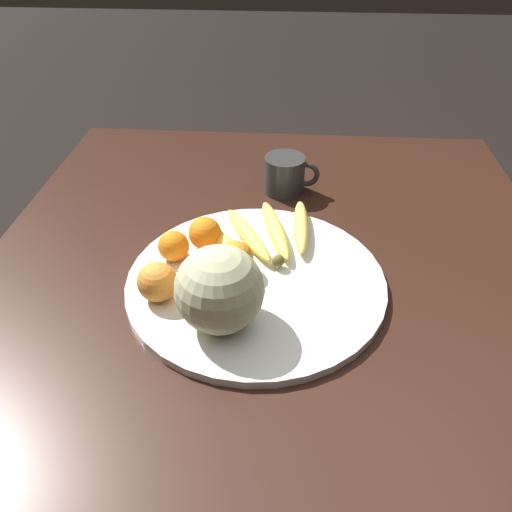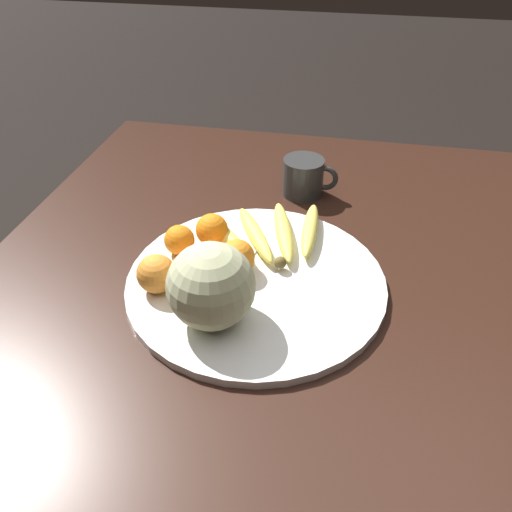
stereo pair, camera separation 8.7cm
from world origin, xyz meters
TOP-DOWN VIEW (x-y plane):
  - ground_plane at (0.00, 0.00)m, footprint 12.00×12.00m
  - kitchen_table at (0.00, 0.00)m, footprint 1.27×1.13m
  - fruit_bowl at (-0.03, 0.03)m, footprint 0.47×0.47m
  - melon at (-0.15, 0.08)m, footprint 0.14×0.14m
  - banana_bunch at (0.08, 0.03)m, footprint 0.24×0.25m
  - orange_front_left at (-0.06, 0.11)m, footprint 0.06×0.06m
  - orange_front_right at (0.06, 0.13)m, footprint 0.06×0.06m
  - orange_mid_center at (-0.02, 0.07)m, footprint 0.07×0.07m
  - orange_back_left at (-0.10, 0.19)m, footprint 0.07×0.07m
  - orange_back_right at (0.01, 0.19)m, footprint 0.06×0.06m
  - produce_tag at (0.02, 0.06)m, footprint 0.09×0.04m
  - ceramic_mug at (0.31, -0.02)m, footprint 0.09×0.13m

SIDE VIEW (x-z plane):
  - ground_plane at x=0.00m, z-range 0.00..0.00m
  - kitchen_table at x=0.00m, z-range 0.29..1.05m
  - fruit_bowl at x=-0.03m, z-range 0.77..0.78m
  - produce_tag at x=0.02m, z-range 0.78..0.78m
  - banana_bunch at x=0.08m, z-range 0.78..0.81m
  - ceramic_mug at x=0.31m, z-range 0.76..0.85m
  - orange_back_right at x=0.01m, z-range 0.78..0.84m
  - orange_front_left at x=-0.06m, z-range 0.78..0.84m
  - orange_front_right at x=0.06m, z-range 0.78..0.84m
  - orange_mid_center at x=-0.02m, z-range 0.78..0.85m
  - orange_back_left at x=-0.10m, z-range 0.78..0.85m
  - melon at x=-0.15m, z-range 0.78..0.92m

